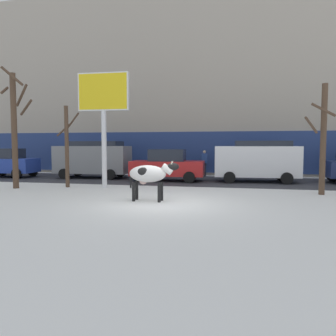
# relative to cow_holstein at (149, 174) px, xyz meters

# --- Properties ---
(ground_plane) EXTENTS (120.00, 120.00, 0.00)m
(ground_plane) POSITION_rel_cow_holstein_xyz_m (0.66, -0.36, -1.00)
(ground_plane) COLOR white
(road_strip) EXTENTS (60.00, 5.60, 0.01)m
(road_strip) POSITION_rel_cow_holstein_xyz_m (0.66, 7.16, -1.00)
(road_strip) COLOR #333338
(road_strip) RESTS_ON ground
(building_facade) EXTENTS (44.00, 6.10, 13.00)m
(building_facade) POSITION_rel_cow_holstein_xyz_m (0.66, 13.69, 5.48)
(building_facade) COLOR #A39989
(building_facade) RESTS_ON ground
(cow_holstein) EXTENTS (1.89, 0.61, 1.54)m
(cow_holstein) POSITION_rel_cow_holstein_xyz_m (0.00, 0.00, 0.00)
(cow_holstein) COLOR silver
(cow_holstein) RESTS_ON ground
(billboard) EXTENTS (2.53, 0.30, 5.56)m
(billboard) POSITION_rel_cow_holstein_xyz_m (-3.14, 3.23, 3.31)
(billboard) COLOR silver
(billboard) RESTS_ON ground
(car_blue_hatchback) EXTENTS (3.56, 2.02, 1.86)m
(car_blue_hatchback) POSITION_rel_cow_holstein_xyz_m (-11.30, 6.81, -0.07)
(car_blue_hatchback) COLOR #233D9E
(car_blue_hatchback) RESTS_ON ground
(car_grey_van) EXTENTS (4.66, 2.24, 2.32)m
(car_grey_van) POSITION_rel_cow_holstein_xyz_m (-5.69, 7.50, 0.24)
(car_grey_van) COLOR slate
(car_grey_van) RESTS_ON ground
(car_red_sedan) EXTENTS (4.26, 2.09, 1.84)m
(car_red_sedan) POSITION_rel_cow_holstein_xyz_m (-0.72, 6.75, -0.09)
(car_red_sedan) COLOR red
(car_red_sedan) RESTS_ON ground
(car_white_van) EXTENTS (4.66, 2.24, 2.32)m
(car_white_van) POSITION_rel_cow_holstein_xyz_m (4.33, 7.31, 0.24)
(car_white_van) COLOR white
(car_white_van) RESTS_ON ground
(pedestrian_near_billboard) EXTENTS (0.36, 0.24, 1.73)m
(pedestrian_near_billboard) POSITION_rel_cow_holstein_xyz_m (1.12, 9.94, -0.12)
(pedestrian_near_billboard) COLOR #282833
(pedestrian_near_billboard) RESTS_ON ground
(bare_tree_left_lot) EXTENTS (1.06, 0.64, 4.00)m
(bare_tree_left_lot) POSITION_rel_cow_holstein_xyz_m (-5.02, 3.07, 1.11)
(bare_tree_left_lot) COLOR #4C3828
(bare_tree_left_lot) RESTS_ON ground
(bare_tree_right_lot) EXTENTS (1.42, 1.58, 5.68)m
(bare_tree_right_lot) POSITION_rel_cow_holstein_xyz_m (-7.23, 2.16, 2.01)
(bare_tree_right_lot) COLOR #4C3828
(bare_tree_right_lot) RESTS_ON ground
(bare_tree_far_back) EXTENTS (1.03, 1.13, 4.62)m
(bare_tree_far_back) POSITION_rel_cow_holstein_xyz_m (6.69, 2.98, 1.39)
(bare_tree_far_back) COLOR #4C3828
(bare_tree_far_back) RESTS_ON ground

